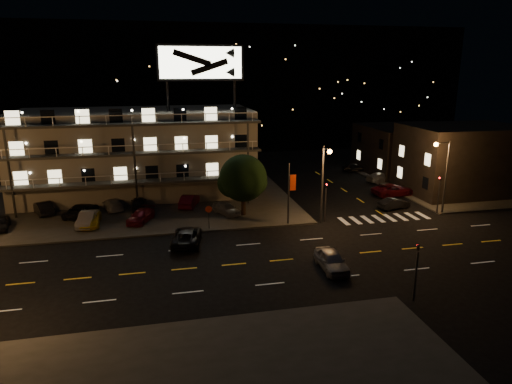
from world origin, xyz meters
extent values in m
plane|color=black|center=(0.00, 0.00, 0.00)|extent=(140.00, 140.00, 0.00)
cube|color=#323230|center=(-14.00, 20.00, 0.07)|extent=(44.00, 24.00, 0.15)
cube|color=#323230|center=(30.00, 20.00, 0.07)|extent=(16.00, 24.00, 0.15)
cube|color=gray|center=(-10.00, 24.00, 5.00)|extent=(28.00, 12.00, 10.00)
cube|color=gray|center=(-10.00, 24.00, 10.25)|extent=(28.00, 12.00, 0.50)
cube|color=#323230|center=(-10.00, 17.10, 3.15)|extent=(28.00, 1.80, 0.25)
cube|color=#323230|center=(-10.00, 17.10, 6.35)|extent=(28.00, 1.80, 0.25)
cube|color=#323230|center=(-10.00, 17.10, 9.55)|extent=(28.00, 1.80, 0.25)
cylinder|color=black|center=(-6.00, 22.00, 12.25)|extent=(0.36, 0.36, 3.50)
cylinder|color=black|center=(2.00, 22.00, 12.25)|extent=(0.36, 0.36, 3.50)
cube|color=black|center=(-2.00, 22.00, 16.00)|extent=(10.20, 0.50, 4.20)
cube|color=white|center=(-2.00, 21.70, 16.00)|extent=(9.60, 0.06, 3.60)
cube|color=black|center=(30.00, 16.00, 4.25)|extent=(14.00, 10.00, 8.50)
cube|color=black|center=(30.00, 28.00, 3.50)|extent=(14.00, 12.00, 7.00)
cube|color=black|center=(0.00, 70.00, 12.00)|extent=(120.00, 20.00, 24.00)
cylinder|color=#2D2D30|center=(8.50, 8.30, 4.00)|extent=(0.20, 0.20, 8.00)
cylinder|color=#2D2D30|center=(8.50, 7.50, 7.80)|extent=(0.12, 1.80, 0.12)
sphere|color=orange|center=(8.50, 6.70, 7.70)|extent=(0.44, 0.44, 0.44)
cylinder|color=#2D2D30|center=(22.50, 8.30, 4.00)|extent=(0.20, 0.20, 8.00)
cylinder|color=#2D2D30|center=(21.70, 8.30, 7.80)|extent=(1.80, 0.12, 0.12)
sphere|color=orange|center=(20.90, 8.30, 7.70)|extent=(0.44, 0.44, 0.44)
cylinder|color=#2D2D30|center=(9.00, 8.50, 1.80)|extent=(0.14, 0.14, 3.60)
imported|color=black|center=(9.00, 8.50, 4.10)|extent=(0.20, 0.16, 1.00)
sphere|color=#FF0C0C|center=(9.00, 8.38, 4.00)|extent=(0.14, 0.14, 0.14)
cylinder|color=#2D2D30|center=(9.00, -8.50, 1.80)|extent=(0.14, 0.14, 3.60)
imported|color=black|center=(9.00, -8.50, 4.10)|extent=(0.20, 0.16, 1.00)
sphere|color=#FF0C0C|center=(9.00, -8.38, 4.00)|extent=(0.14, 0.14, 0.14)
cylinder|color=#2D2D30|center=(22.00, 8.50, 1.80)|extent=(0.14, 0.14, 3.60)
imported|color=black|center=(22.00, 8.50, 4.10)|extent=(0.16, 0.20, 1.00)
sphere|color=#FF0C0C|center=(21.88, 8.50, 4.00)|extent=(0.14, 0.14, 0.14)
cylinder|color=#2D2D30|center=(5.00, 8.40, 3.20)|extent=(0.16, 0.16, 6.40)
cube|color=red|center=(5.45, 8.40, 4.40)|extent=(0.60, 0.04, 1.60)
cylinder|color=#2D2D30|center=(-3.00, 8.60, 1.10)|extent=(0.08, 0.08, 2.20)
cylinder|color=red|center=(-3.00, 8.55, 2.15)|extent=(0.91, 0.04, 0.91)
cylinder|color=black|center=(1.12, 12.15, 1.31)|extent=(0.48, 0.48, 2.32)
sphere|color=black|center=(1.12, 12.15, 4.20)|extent=(5.02, 5.02, 5.02)
sphere|color=black|center=(-0.04, 12.53, 3.63)|extent=(3.09, 3.09, 3.09)
sphere|color=black|center=(2.18, 11.76, 3.82)|extent=(2.90, 2.90, 2.90)
imported|color=black|center=(-22.93, 12.66, 0.80)|extent=(2.13, 3.99, 1.29)
imported|color=gray|center=(-14.76, 12.12, 0.84)|extent=(1.97, 4.37, 1.39)
imported|color=gold|center=(-14.60, 12.10, 0.76)|extent=(2.11, 4.43, 1.22)
imported|color=#520B14|center=(-9.57, 12.20, 0.76)|extent=(3.27, 4.54, 1.22)
imported|color=gray|center=(-0.62, 12.73, 0.80)|extent=(3.00, 4.11, 1.30)
imported|color=black|center=(-19.94, 17.14, 0.85)|extent=(3.13, 4.47, 1.40)
imported|color=black|center=(-15.79, 15.41, 0.81)|extent=(3.67, 5.22, 1.32)
imported|color=gray|center=(-12.77, 17.09, 0.76)|extent=(3.01, 4.56, 1.23)
imported|color=black|center=(-9.89, 16.64, 0.86)|extent=(1.79, 4.22, 1.42)
imported|color=#520B14|center=(-4.32, 16.40, 0.86)|extent=(2.75, 4.54, 1.41)
imported|color=black|center=(18.21, 11.06, 0.62)|extent=(3.93, 2.03, 1.23)
imported|color=#520B14|center=(20.87, 16.12, 0.74)|extent=(5.52, 2.98, 1.47)
imported|color=gray|center=(22.76, 23.00, 0.66)|extent=(4.88, 3.07, 1.32)
imported|color=black|center=(21.97, 29.92, 0.64)|extent=(4.01, 2.27, 1.29)
imported|color=gray|center=(5.38, -2.56, 0.76)|extent=(1.89, 4.49, 1.52)
imported|color=black|center=(-5.38, 5.41, 0.73)|extent=(3.30, 5.60, 1.46)
camera|label=1|loc=(-7.58, -33.70, 15.39)|focal=32.00mm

